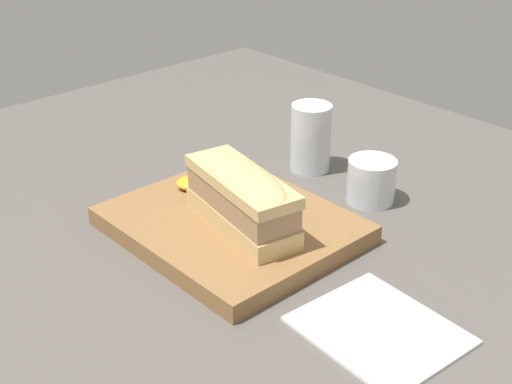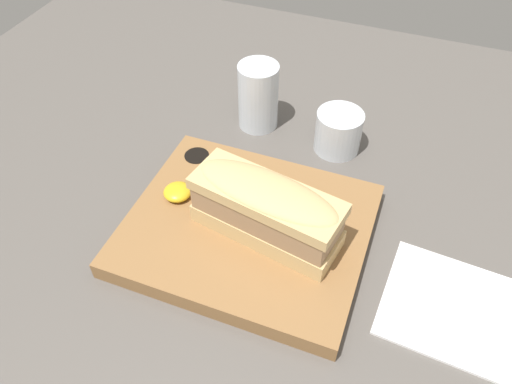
% 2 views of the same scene
% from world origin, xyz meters
% --- Properties ---
extents(dining_table, '(1.43, 1.24, 0.02)m').
position_xyz_m(dining_table, '(0.00, 0.00, 0.01)').
color(dining_table, '#56514C').
rests_on(dining_table, ground).
extents(serving_board, '(0.30, 0.25, 0.03)m').
position_xyz_m(serving_board, '(-0.07, 0.03, 0.03)').
color(serving_board, olive).
rests_on(serving_board, dining_table).
extents(sandwich, '(0.19, 0.10, 0.08)m').
position_xyz_m(sandwich, '(-0.05, 0.02, 0.09)').
color(sandwich, tan).
rests_on(sandwich, serving_board).
extents(mustard_dollop, '(0.04, 0.04, 0.01)m').
position_xyz_m(mustard_dollop, '(-0.17, 0.04, 0.05)').
color(mustard_dollop, gold).
rests_on(mustard_dollop, serving_board).
extents(water_glass, '(0.06, 0.06, 0.10)m').
position_xyz_m(water_glass, '(-0.14, 0.24, 0.07)').
color(water_glass, silver).
rests_on(water_glass, dining_table).
extents(wine_glass, '(0.07, 0.07, 0.06)m').
position_xyz_m(wine_glass, '(-0.01, 0.23, 0.05)').
color(wine_glass, silver).
rests_on(wine_glass, dining_table).
extents(napkin, '(0.17, 0.15, 0.00)m').
position_xyz_m(napkin, '(0.19, 0.01, 0.02)').
color(napkin, white).
rests_on(napkin, dining_table).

